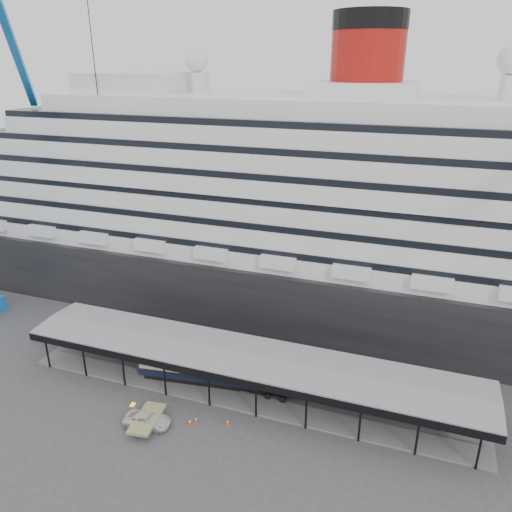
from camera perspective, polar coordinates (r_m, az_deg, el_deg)
name	(u,v)px	position (r m, az deg, el deg)	size (l,w,h in m)	color
ground	(229,416)	(59.65, -3.05, -17.75)	(200.00, 200.00, 0.00)	#3C3C3E
cruise_ship	(306,193)	(79.02, 5.74, 7.22)	(130.00, 30.00, 43.90)	black
platform_canopy	(245,374)	(61.92, -1.27, -13.32)	(56.00, 9.18, 5.30)	slate
port_truck	(147,420)	(59.09, -12.33, -17.85)	(2.40, 5.21, 1.45)	silver
pullman_carriage	(221,368)	(62.87, -4.01, -12.66)	(20.68, 5.33, 20.13)	black
traffic_cone_left	(190,422)	(58.54, -7.59, -18.30)	(0.54, 0.54, 0.84)	#CF4A0B
traffic_cone_mid	(196,420)	(58.83, -6.88, -18.10)	(0.48, 0.48, 0.72)	red
traffic_cone_right	(228,422)	(58.24, -3.26, -18.43)	(0.38, 0.38, 0.73)	#E4510C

